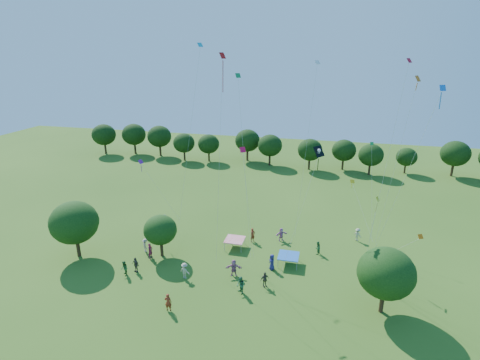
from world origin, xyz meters
The scene contains 36 objects.
near_tree_west centered at (-19.03, 14.87, 4.18)m, with size 5.25×5.25×6.55m.
near_tree_north centered at (-9.90, 17.17, 3.23)m, with size 3.69×3.69×4.91m.
near_tree_east centered at (13.26, 12.80, 3.98)m, with size 4.93×4.93×6.21m.
treeline centered at (-1.73, 55.43, 4.09)m, with size 88.01×8.77×6.77m.
tent_red_stripe centered at (-2.29, 20.88, 1.04)m, with size 2.20×2.20×1.10m.
tent_blue centered at (4.30, 18.68, 1.04)m, with size 2.20×2.20×1.10m.
crowd_person_0 centered at (2.70, 17.29, 0.87)m, with size 0.86×0.47×1.75m, color navy.
crowd_person_1 centered at (-5.29, 8.50, 0.87)m, with size 0.65×0.42×1.73m, color maroon.
crowd_person_2 centered at (-11.96, 12.57, 0.82)m, with size 0.81×0.44×1.63m, color #2C632A.
crowd_person_3 centered at (-12.14, 17.54, 0.81)m, with size 1.06×0.47×1.62m, color #AD978A.
crowd_person_4 centered at (-11.18, 13.50, 0.82)m, with size 0.96×0.44×1.64m, color #49403A.
crowd_person_5 centered at (2.82, 23.83, 0.84)m, with size 1.57×0.56×1.68m, color #AB639C.
crowd_person_6 centered at (14.45, 19.78, 0.87)m, with size 0.86×0.47×1.75m, color navy.
crowd_person_7 centered at (-0.52, 22.75, 0.89)m, with size 0.67×0.43×1.79m, color maroon.
crowd_person_8 centered at (0.44, 12.43, 0.90)m, with size 0.89×0.48×1.80m, color #2A623C.
crowd_person_9 centered at (-5.72, 13.58, 0.86)m, with size 1.13×0.51×1.73m, color #AEA88B.
crowd_person_10 centered at (2.49, 14.05, 0.81)m, with size 0.95×0.43×1.62m, color #3F3832.
crowd_person_11 centered at (-0.96, 15.22, 0.91)m, with size 1.69×0.60×1.81m, color #96577C.
crowd_person_12 centered at (-12.54, 23.89, 0.89)m, with size 0.88×0.48×1.79m, color navy.
crowd_person_13 centered at (-10.92, 16.37, 0.90)m, with size 0.67×0.43×1.79m, color maroon.
crowd_person_14 centered at (7.28, 21.65, 0.78)m, with size 0.77×0.42×1.56m, color #275B2F.
crowd_person_15 centered at (11.89, 26.04, 0.81)m, with size 1.06×0.48×1.62m, color #ADAA8A.
pirate_kite centered at (6.68, 17.76, 12.85)m, with size 3.40×4.89×12.27m.
red_high_kite centered at (-2.64, 17.40, 17.61)m, with size 0.56×3.05×20.66m.
small_kite_0 centered at (13.12, 18.03, 15.13)m, with size 1.69×0.96×20.23m.
small_kite_1 centered at (15.01, 14.92, 5.91)m, with size 3.97×4.33×6.04m.
small_kite_2 centered at (11.22, 28.00, 5.81)m, with size 2.91×5.49×5.60m.
small_kite_3 centered at (12.75, 26.92, 8.86)m, with size 0.98×4.72×10.64m.
small_kite_4 centered at (14.30, 13.70, 14.64)m, with size 2.82×6.37×18.58m.
small_kite_5 centered at (-14.32, 23.38, 7.84)m, with size 5.07×0.66×7.95m.
small_kite_6 centered at (5.42, 25.33, 15.73)m, with size 1.50×3.85×19.80m.
small_kite_7 centered at (-8.68, 26.60, 17.47)m, with size 2.61×4.22×21.69m.
small_kite_8 centered at (-0.11, 16.51, 10.89)m, with size 1.40×0.96×12.15m.
small_kite_9 centered at (14.87, 21.95, 15.91)m, with size 1.87×2.30×18.62m.
small_kite_10 centered at (12.76, 19.96, 6.99)m, with size 0.93×1.98×6.87m.
small_kite_11 centered at (-1.29, 19.99, 14.86)m, with size 2.68×4.35×18.64m.
Camera 1 is at (7.51, -17.15, 22.17)m, focal length 28.00 mm.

